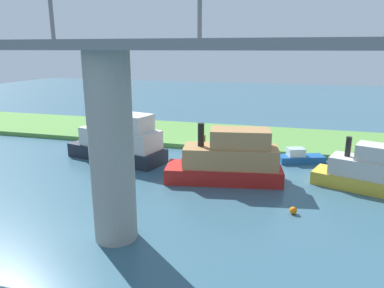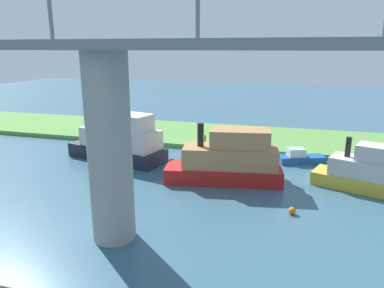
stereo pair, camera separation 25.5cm
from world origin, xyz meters
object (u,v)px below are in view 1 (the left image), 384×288
(mooring_post, at_px, (205,139))
(riverboat_paddlewheel, at_px, (300,157))
(motorboat_red, at_px, (219,158))
(pontoon_yellow, at_px, (119,141))
(skiff_small, at_px, (371,172))
(marker_buoy, at_px, (293,210))
(person_on_bank, at_px, (239,136))
(bridge_pylon, at_px, (111,150))
(motorboat_white, at_px, (228,160))

(mooring_post, relative_size, riverboat_paddlewheel, 0.18)
(motorboat_red, bearing_deg, pontoon_yellow, 6.84)
(skiff_small, bearing_deg, marker_buoy, 46.10)
(riverboat_paddlewheel, bearing_deg, skiff_small, 131.20)
(mooring_post, height_order, riverboat_paddlewheel, riverboat_paddlewheel)
(person_on_bank, xyz_separation_m, skiff_small, (-11.78, 10.26, 0.29))
(bridge_pylon, distance_m, person_on_bank, 22.83)
(motorboat_red, distance_m, marker_buoy, 11.42)
(skiff_small, distance_m, marker_buoy, 8.31)
(riverboat_paddlewheel, bearing_deg, pontoon_yellow, 12.69)
(skiff_small, bearing_deg, mooring_post, -30.19)
(pontoon_yellow, bearing_deg, riverboat_paddlewheel, -167.31)
(bridge_pylon, bearing_deg, mooring_post, -90.75)
(riverboat_paddlewheel, bearing_deg, bridge_pylon, 59.34)
(motorboat_red, relative_size, marker_buoy, 10.27)
(pontoon_yellow, xyz_separation_m, motorboat_white, (-11.39, 2.98, -0.12))
(bridge_pylon, height_order, motorboat_white, bridge_pylon)
(marker_buoy, bearing_deg, bridge_pylon, 30.73)
(marker_buoy, bearing_deg, person_on_bank, -69.40)
(person_on_bank, xyz_separation_m, pontoon_yellow, (10.64, 8.26, 0.72))
(person_on_bank, bearing_deg, skiff_small, 138.94)
(marker_buoy, bearing_deg, pontoon_yellow, -25.35)
(riverboat_paddlewheel, distance_m, motorboat_red, 7.91)
(mooring_post, distance_m, motorboat_red, 6.43)
(pontoon_yellow, bearing_deg, motorboat_red, -173.16)
(marker_buoy, bearing_deg, skiff_small, -133.90)
(skiff_small, bearing_deg, person_on_bank, -41.06)
(marker_buoy, bearing_deg, mooring_post, -56.89)
(riverboat_paddlewheel, height_order, marker_buoy, riverboat_paddlewheel)
(bridge_pylon, xyz_separation_m, mooring_post, (-0.27, -20.81, -4.40))
(riverboat_paddlewheel, height_order, skiff_small, skiff_small)
(person_on_bank, bearing_deg, motorboat_red, 83.48)
(marker_buoy, bearing_deg, riverboat_paddlewheel, -92.62)
(bridge_pylon, distance_m, motorboat_white, 12.34)
(mooring_post, height_order, motorboat_red, motorboat_red)
(bridge_pylon, height_order, person_on_bank, bridge_pylon)
(pontoon_yellow, relative_size, motorboat_white, 1.07)
(bridge_pylon, xyz_separation_m, motorboat_white, (-4.64, -10.88, -3.52))
(marker_buoy, bearing_deg, motorboat_white, -42.85)
(riverboat_paddlewheel, xyz_separation_m, marker_buoy, (0.54, 11.81, -0.27))
(riverboat_paddlewheel, bearing_deg, mooring_post, -16.68)
(bridge_pylon, bearing_deg, person_on_bank, -99.99)
(bridge_pylon, distance_m, riverboat_paddlewheel, 21.18)
(pontoon_yellow, height_order, marker_buoy, pontoon_yellow)
(person_on_bank, distance_m, pontoon_yellow, 13.49)
(riverboat_paddlewheel, bearing_deg, motorboat_white, 49.44)
(pontoon_yellow, relative_size, skiff_small, 1.28)
(person_on_bank, xyz_separation_m, motorboat_white, (-0.75, 11.24, 0.60))
(motorboat_white, bearing_deg, marker_buoy, 137.15)
(motorboat_white, distance_m, marker_buoy, 7.44)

